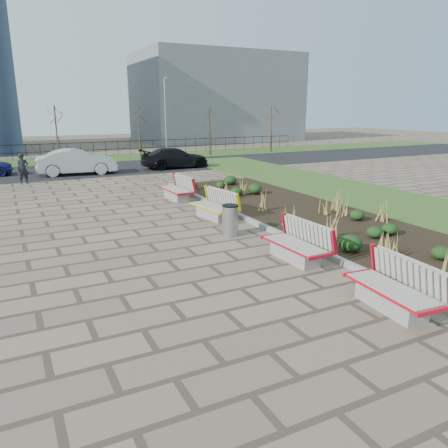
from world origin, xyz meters
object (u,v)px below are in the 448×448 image
bench_a (392,286)px  car_black (175,158)px  bench_d (176,188)px  lamp_east (166,119)px  pedestrian (23,169)px  bench_c (213,205)px  car_silver (77,162)px  bench_b (295,242)px  litter_bin (230,221)px

bench_a → car_black: size_ratio=0.46×
bench_d → lamp_east: lamp_east is taller
pedestrian → lamp_east: size_ratio=0.27×
pedestrian → lamp_east: 13.58m
bench_c → car_black: bearing=67.4°
bench_a → car_silver: car_silver is taller
pedestrian → bench_c: bearing=-70.2°
pedestrian → car_silver: 3.71m
bench_a → bench_c: size_ratio=1.00×
bench_c → car_silver: (-2.70, 13.23, 0.27)m
bench_c → pedestrian: pedestrian is taller
car_black → lamp_east: (1.45, 5.75, 2.36)m
bench_c → bench_d: bearing=82.3°
bench_c → car_silver: bearing=93.8°
car_silver → bench_b: bearing=-165.8°
pedestrian → car_silver: (3.04, 2.13, -0.03)m
bench_c → car_silver: size_ratio=0.46×
bench_b → bench_c: (0.00, 5.06, 0.00)m
pedestrian → car_black: (9.29, 2.25, -0.12)m
litter_bin → car_silver: car_silver is taller
litter_bin → lamp_east: (5.46, 21.38, 2.55)m
car_black → bench_c: bearing=163.8°
bench_a → car_silver: bearing=101.4°
bench_a → bench_b: 3.26m
bench_a → litter_bin: bench_a is taller
bench_a → pedestrian: pedestrian is taller
bench_a → litter_bin: (-0.46, 6.05, -0.01)m
car_silver → car_black: bearing=-83.0°
lamp_east → car_silver: bearing=-142.6°
lamp_east → litter_bin: bearing=-104.3°
bench_b → lamp_east: 24.81m
bench_b → litter_bin: bench_b is taller
bench_a → bench_c: bearing=94.3°
bench_c → lamp_east: lamp_east is taller
bench_c → bench_d: same height
car_silver → bench_d: bearing=-158.3°
car_black → bench_d: bearing=158.3°
car_silver → pedestrian: bearing=130.8°
litter_bin → pedestrian: size_ratio=0.61×
bench_d → car_black: 10.22m
bench_d → car_silver: size_ratio=0.46×
litter_bin → car_black: 16.13m
bench_b → lamp_east: bearing=76.3°
lamp_east → bench_c: bearing=-104.7°
bench_d → car_silver: (-2.70, 9.46, 0.27)m
litter_bin → pedestrian: 14.38m
bench_b → car_silver: car_silver is taller
bench_b → bench_a: bearing=-92.1°
bench_c → bench_d: (0.00, 3.77, 0.00)m
car_silver → car_black: car_silver is taller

